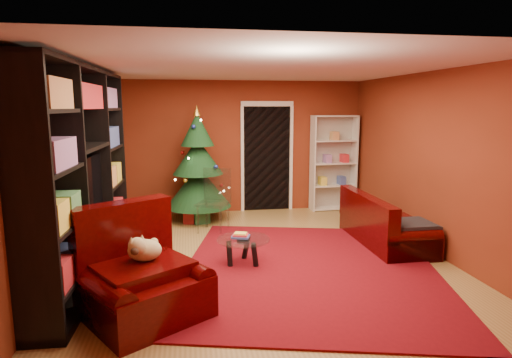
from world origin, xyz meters
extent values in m
cube|color=olive|center=(0.00, 0.00, -0.03)|extent=(5.00, 5.50, 0.05)
cube|color=silver|center=(0.00, 0.00, 2.62)|extent=(5.00, 5.50, 0.05)
cube|color=maroon|center=(0.00, 2.77, 1.30)|extent=(5.00, 0.05, 2.60)
cube|color=maroon|center=(-2.52, 0.00, 1.30)|extent=(0.05, 5.50, 2.60)
cube|color=maroon|center=(2.52, 0.00, 1.30)|extent=(0.05, 5.50, 2.60)
cube|color=#640911|center=(0.55, -0.58, 0.01)|extent=(4.04, 4.44, 0.02)
cube|color=#185667|center=(-1.79, 2.13, 0.15)|extent=(0.38, 0.38, 0.29)
cube|color=#246C3A|center=(-0.77, 1.96, 0.14)|extent=(0.34, 0.34, 0.28)
cube|color=maroon|center=(-0.97, 1.95, 0.10)|extent=(0.24, 0.24, 0.20)
camera|label=1|loc=(-0.98, -5.68, 2.10)|focal=30.00mm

